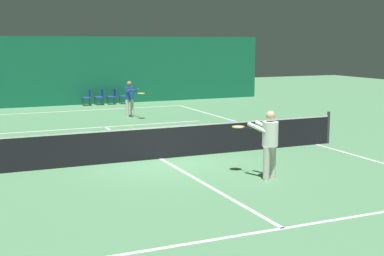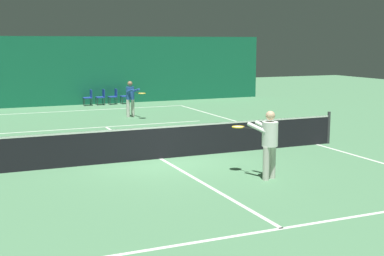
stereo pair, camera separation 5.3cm
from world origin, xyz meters
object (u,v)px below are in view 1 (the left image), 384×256
(courtside_chair_1, at_px, (100,96))
(courtside_chair_2, at_px, (113,95))
(player_near, at_px, (269,139))
(player_far, at_px, (130,96))
(courtside_chair_0, at_px, (88,96))
(tennis_net, at_px, (161,142))
(courtside_chair_3, at_px, (125,95))

(courtside_chair_1, distance_m, courtside_chair_2, 0.68)
(player_near, bearing_deg, courtside_chair_1, -22.58)
(player_far, xyz_separation_m, courtside_chair_0, (-0.77, 5.10, -0.46))
(courtside_chair_0, bearing_deg, player_far, 8.56)
(tennis_net, distance_m, courtside_chair_0, 13.90)
(courtside_chair_0, xyz_separation_m, courtside_chair_2, (1.36, 0.00, 0.00))
(courtside_chair_0, xyz_separation_m, courtside_chair_3, (2.05, 0.00, 0.00))
(tennis_net, distance_m, player_near, 3.64)
(courtside_chair_0, relative_size, courtside_chair_1, 1.00)
(player_near, height_order, courtside_chair_0, player_near)
(player_near, height_order, courtside_chair_3, player_near)
(player_far, xyz_separation_m, courtside_chair_3, (1.28, 5.10, -0.46))
(courtside_chair_1, bearing_deg, courtside_chair_2, 90.00)
(tennis_net, xyz_separation_m, courtside_chair_1, (1.70, 13.86, -0.03))
(courtside_chair_2, bearing_deg, player_far, -6.67)
(tennis_net, xyz_separation_m, courtside_chair_3, (3.06, 13.86, -0.03))
(tennis_net, bearing_deg, courtside_chair_1, 83.01)
(player_near, distance_m, player_far, 11.99)
(player_far, relative_size, courtside_chair_3, 1.92)
(courtside_chair_1, xyz_separation_m, courtside_chair_2, (0.68, 0.00, 0.00))
(tennis_net, relative_size, courtside_chair_1, 14.29)
(courtside_chair_0, bearing_deg, tennis_net, -4.20)
(player_near, xyz_separation_m, courtside_chair_1, (0.06, 17.08, -0.51))
(tennis_net, bearing_deg, courtside_chair_3, 77.55)
(tennis_net, distance_m, courtside_chair_3, 14.20)
(player_near, relative_size, player_far, 1.06)
(tennis_net, relative_size, player_far, 7.44)
(courtside_chair_1, xyz_separation_m, courtside_chair_3, (1.36, 0.00, 0.00))
(courtside_chair_0, height_order, courtside_chair_3, same)
(courtside_chair_0, bearing_deg, courtside_chair_2, 90.00)
(player_near, relative_size, courtside_chair_1, 2.03)
(player_far, height_order, courtside_chair_2, player_far)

